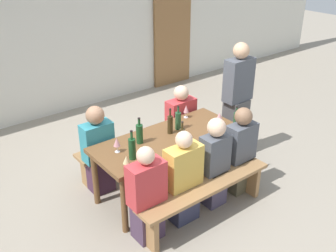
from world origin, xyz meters
TOP-DOWN VIEW (x-y plane):
  - ground_plane at (0.00, 0.00)m, footprint 24.00×24.00m
  - back_wall at (0.00, 3.12)m, footprint 14.00×0.20m
  - wooden_door at (2.44, 2.98)m, footprint 0.90×0.06m
  - tasting_table at (0.00, 0.00)m, footprint 1.82×0.75m
  - bench_near at (0.00, -0.67)m, footprint 1.72×0.30m
  - bench_far at (0.00, 0.67)m, footprint 1.72×0.30m
  - wine_bottle_0 at (0.09, 0.07)m, footprint 0.06×0.06m
  - wine_bottle_1 at (0.23, 0.10)m, footprint 0.07×0.07m
  - wine_bottle_2 at (-0.34, 0.10)m, footprint 0.08×0.08m
  - wine_bottle_3 at (0.81, -0.31)m, footprint 0.06×0.06m
  - wine_bottle_4 at (-0.03, -0.29)m, footprint 0.06×0.06m
  - wine_bottle_5 at (-0.59, -0.14)m, footprint 0.08×0.08m
  - wine_glass_0 at (-0.75, -0.28)m, footprint 0.07×0.07m
  - wine_glass_1 at (0.07, -0.19)m, footprint 0.06×0.06m
  - wine_glass_2 at (0.71, -0.13)m, footprint 0.08×0.08m
  - wine_glass_3 at (0.52, 0.29)m, footprint 0.07×0.07m
  - wine_glass_4 at (-0.65, 0.08)m, footprint 0.08×0.08m
  - seated_guest_near_0 at (-0.68, -0.52)m, footprint 0.39×0.24m
  - seated_guest_near_1 at (-0.20, -0.52)m, footprint 0.41×0.24m
  - seated_guest_near_2 at (0.26, -0.52)m, footprint 0.33×0.24m
  - seated_guest_near_3 at (0.69, -0.52)m, footprint 0.36×0.24m
  - seated_guest_far_0 at (-0.65, 0.52)m, footprint 0.37×0.24m
  - seated_guest_far_1 at (0.63, 0.52)m, footprint 0.41×0.24m
  - standing_host at (1.28, 0.11)m, footprint 0.40×0.24m

SIDE VIEW (x-z plane):
  - ground_plane at x=0.00m, z-range 0.00..0.00m
  - bench_near at x=0.00m, z-range 0.12..0.57m
  - bench_far at x=0.00m, z-range 0.12..0.57m
  - seated_guest_near_0 at x=-0.68m, z-range -0.03..1.06m
  - seated_guest_far_1 at x=0.63m, z-range -0.03..1.06m
  - seated_guest_near_1 at x=-0.20m, z-range -0.04..1.07m
  - seated_guest_near_3 at x=0.69m, z-range -0.02..1.10m
  - seated_guest_near_2 at x=0.26m, z-range -0.02..1.10m
  - seated_guest_far_0 at x=-0.65m, z-range -0.02..1.12m
  - tasting_table at x=0.00m, z-range 0.29..1.04m
  - standing_host at x=1.28m, z-range -0.02..1.63m
  - wine_glass_0 at x=-0.75m, z-range 0.78..0.93m
  - wine_bottle_3 at x=0.81m, z-range 0.71..1.00m
  - wine_bottle_1 at x=0.23m, z-range 0.71..1.02m
  - wine_glass_3 at x=0.52m, z-range 0.78..0.95m
  - wine_glass_2 at x=0.71m, z-range 0.79..0.95m
  - wine_bottle_0 at x=0.09m, z-range 0.71..1.03m
  - wine_bottle_2 at x=-0.34m, z-range 0.71..1.03m
  - wine_glass_4 at x=-0.65m, z-range 0.78..0.96m
  - wine_bottle_4 at x=-0.03m, z-range 0.71..1.04m
  - wine_bottle_5 at x=-0.59m, z-range 0.71..1.05m
  - wine_glass_1 at x=0.07m, z-range 0.79..0.97m
  - wooden_door at x=2.44m, z-range 0.00..2.10m
  - back_wall at x=0.00m, z-range 0.00..3.20m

